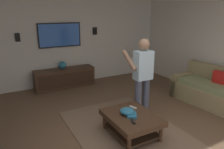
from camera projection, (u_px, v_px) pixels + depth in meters
ground_plane at (137, 143)px, 3.63m from camera, size 8.63×8.63×0.00m
wall_back_tv at (67, 38)px, 6.29m from camera, size 0.10×6.22×2.78m
area_rug at (125, 129)px, 4.04m from camera, size 2.54×1.84×0.01m
couch at (214, 92)px, 5.05m from camera, size 1.96×1.00×0.87m
coffee_table at (131, 120)px, 3.79m from camera, size 1.00×0.80×0.40m
media_console at (65, 78)px, 6.23m from camera, size 0.45×1.70×0.55m
tv at (60, 35)px, 6.08m from camera, size 0.05×1.21×0.68m
person_standing at (142, 74)px, 4.33m from camera, size 0.53×0.54×1.64m
bowl at (127, 111)px, 3.77m from camera, size 0.25×0.25×0.11m
remote_white at (133, 107)px, 4.02m from camera, size 0.16×0.09×0.02m
remote_black at (133, 121)px, 3.51m from camera, size 0.16×0.08×0.02m
book at (132, 115)px, 3.71m from camera, size 0.27×0.25×0.04m
vase_round at (62, 65)px, 6.12m from camera, size 0.22×0.22×0.22m
wall_speaker_left at (95, 31)px, 6.58m from camera, size 0.06×0.12×0.22m
wall_speaker_right at (18, 37)px, 5.58m from camera, size 0.06×0.12×0.22m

